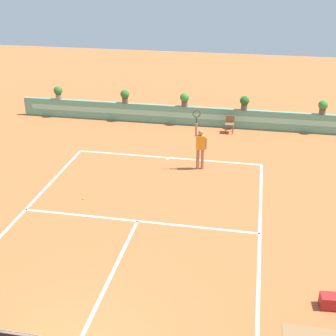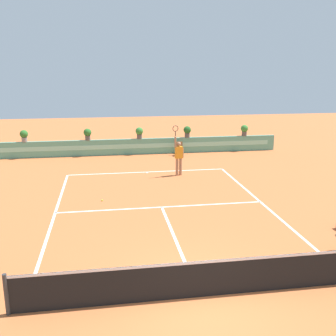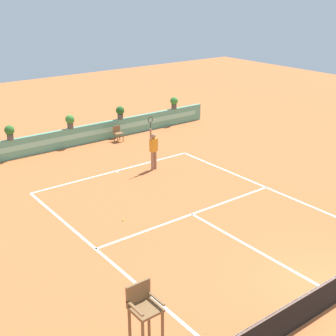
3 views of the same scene
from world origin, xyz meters
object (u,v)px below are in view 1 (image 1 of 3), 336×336
at_px(potted_plant_right, 245,102).
at_px(potted_plant_far_right, 323,106).
at_px(tennis_player, 200,146).
at_px(tennis_ball_near_baseline, 84,198).
at_px(ball_kid_chair, 230,123).
at_px(potted_plant_centre, 185,99).
at_px(potted_plant_far_left, 58,92).
at_px(potted_plant_left, 125,95).
at_px(gear_bag, 334,302).

xyz_separation_m(potted_plant_right, potted_plant_far_right, (3.84, 0.00, 0.00)).
bearing_deg(potted_plant_far_right, tennis_player, -135.09).
bearing_deg(tennis_player, tennis_ball_near_baseline, -138.07).
bearing_deg(potted_plant_right, ball_kid_chair, -131.37).
height_order(ball_kid_chair, tennis_ball_near_baseline, ball_kid_chair).
distance_m(potted_plant_centre, potted_plant_far_left, 6.98).
xyz_separation_m(ball_kid_chair, tennis_ball_near_baseline, (-4.79, -8.13, -0.44)).
bearing_deg(potted_plant_centre, potted_plant_left, 180.00).
bearing_deg(tennis_player, potted_plant_far_right, 44.91).
xyz_separation_m(gear_bag, potted_plant_far_left, (-12.98, 13.15, 1.23)).
distance_m(potted_plant_centre, potted_plant_left, 3.21).
height_order(potted_plant_far_left, potted_plant_right, same).
relative_size(gear_bag, tennis_ball_near_baseline, 10.29).
xyz_separation_m(ball_kid_chair, potted_plant_far_left, (-9.41, 0.73, 0.93)).
height_order(gear_bag, potted_plant_left, potted_plant_left).
bearing_deg(gear_bag, tennis_player, 119.94).
distance_m(potted_plant_far_left, potted_plant_far_right, 13.90).
xyz_separation_m(gear_bag, potted_plant_centre, (-6.00, 13.15, 1.23)).
distance_m(tennis_player, tennis_ball_near_baseline, 5.31).
height_order(ball_kid_chair, tennis_player, tennis_player).
height_order(potted_plant_centre, potted_plant_far_right, same).
bearing_deg(potted_plant_centre, potted_plant_far_left, 180.00).
xyz_separation_m(potted_plant_centre, potted_plant_far_left, (-6.98, 0.00, 0.00)).
bearing_deg(potted_plant_right, tennis_ball_near_baseline, -121.52).
distance_m(tennis_ball_near_baseline, potted_plant_left, 9.01).
xyz_separation_m(tennis_ball_near_baseline, potted_plant_far_right, (9.28, 8.86, 1.38)).
distance_m(potted_plant_left, potted_plant_far_right, 10.13).
relative_size(potted_plant_right, potted_plant_left, 1.00).
relative_size(potted_plant_centre, potted_plant_far_right, 1.00).
relative_size(gear_bag, potted_plant_right, 0.97).
relative_size(gear_bag, potted_plant_centre, 0.97).
xyz_separation_m(gear_bag, tennis_player, (-4.47, 7.77, 0.87)).
height_order(gear_bag, potted_plant_far_right, potted_plant_far_right).
height_order(tennis_ball_near_baseline, potted_plant_left, potted_plant_left).
relative_size(tennis_player, potted_plant_right, 3.57).
distance_m(tennis_player, potted_plant_far_left, 10.07).
bearing_deg(potted_plant_far_right, ball_kid_chair, -170.73).
height_order(gear_bag, tennis_ball_near_baseline, gear_bag).
bearing_deg(gear_bag, potted_plant_far_right, 86.00).
height_order(potted_plant_far_left, potted_plant_left, same).
xyz_separation_m(potted_plant_far_left, potted_plant_right, (10.06, 0.00, 0.00)).
relative_size(ball_kid_chair, potted_plant_right, 1.17).
bearing_deg(tennis_player, potted_plant_far_left, 147.69).
bearing_deg(potted_plant_left, gear_bag, -54.99).
relative_size(tennis_player, potted_plant_centre, 3.57).
bearing_deg(ball_kid_chair, potted_plant_far_left, 175.55).
bearing_deg(potted_plant_far_right, potted_plant_centre, 180.00).
xyz_separation_m(potted_plant_far_left, potted_plant_far_right, (13.90, 0.00, 0.00)).
xyz_separation_m(tennis_ball_near_baseline, potted_plant_centre, (2.35, 8.86, 1.38)).
xyz_separation_m(tennis_player, potted_plant_far_right, (5.39, 5.38, 0.36)).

